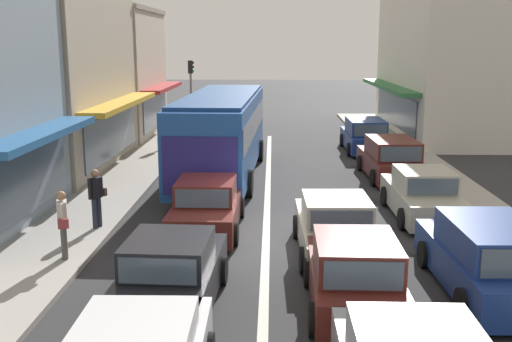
% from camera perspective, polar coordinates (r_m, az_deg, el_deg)
% --- Properties ---
extents(ground_plane, '(140.00, 140.00, 0.00)m').
position_cam_1_polar(ground_plane, '(15.96, 0.96, -6.59)').
color(ground_plane, '#2D2D30').
extents(lane_centre_line, '(0.20, 28.00, 0.01)m').
position_cam_1_polar(lane_centre_line, '(19.79, 1.09, -2.86)').
color(lane_centre_line, silver).
rests_on(lane_centre_line, ground).
extents(sidewalk_left, '(5.20, 44.00, 0.14)m').
position_cam_1_polar(sidewalk_left, '(22.80, -16.22, -1.16)').
color(sidewalk_left, '#A39E96').
rests_on(sidewalk_left, ground).
extents(kerb_right, '(2.80, 44.00, 0.12)m').
position_cam_1_polar(kerb_right, '(22.54, 17.10, -1.39)').
color(kerb_right, '#A39E96').
rests_on(kerb_right, ground).
extents(shopfront_mid_block, '(8.52, 9.48, 8.37)m').
position_cam_1_polar(shopfront_mid_block, '(26.40, -21.76, 9.24)').
color(shopfront_mid_block, '#B2A38E').
rests_on(shopfront_mid_block, ground).
extents(shopfront_far_end, '(8.67, 7.87, 6.96)m').
position_cam_1_polar(shopfront_far_end, '(34.70, -15.94, 8.96)').
color(shopfront_far_end, beige).
rests_on(shopfront_far_end, ground).
extents(building_right_far, '(9.77, 13.07, 9.87)m').
position_cam_1_polar(building_right_far, '(36.05, 20.30, 11.09)').
color(building_right_far, silver).
rests_on(building_right_far, ground).
extents(city_bus, '(3.05, 10.95, 3.23)m').
position_cam_1_polar(city_bus, '(22.94, -3.24, 3.99)').
color(city_bus, '#1E4C99').
rests_on(city_bus, ground).
extents(sedan_queue_far_back, '(1.97, 4.24, 1.47)m').
position_cam_1_polar(sedan_queue_far_back, '(14.83, 7.56, -5.48)').
color(sedan_queue_far_back, '#B7B29E').
rests_on(sedan_queue_far_back, ground).
extents(sedan_adjacent_lane_trail, '(1.94, 4.22, 1.47)m').
position_cam_1_polar(sedan_adjacent_lane_trail, '(16.64, -4.68, -3.45)').
color(sedan_adjacent_lane_trail, '#561E19').
rests_on(sedan_adjacent_lane_trail, ground).
extents(hatchback_queue_gap_filler, '(1.86, 3.72, 1.54)m').
position_cam_1_polar(hatchback_queue_gap_filler, '(11.83, 9.32, -9.94)').
color(hatchback_queue_gap_filler, '#561E19').
rests_on(hatchback_queue_gap_filler, ground).
extents(sedan_behind_bus_mid, '(2.04, 4.27, 1.47)m').
position_cam_1_polar(sedan_behind_bus_mid, '(11.95, -8.17, -9.91)').
color(sedan_behind_bus_mid, black).
rests_on(sedan_behind_bus_mid, ground).
extents(parked_wagon_kerb_front, '(2.02, 4.54, 1.58)m').
position_cam_1_polar(parked_wagon_kerb_front, '(13.37, 21.14, -7.82)').
color(parked_wagon_kerb_front, navy).
rests_on(parked_wagon_kerb_front, ground).
extents(parked_sedan_kerb_second, '(1.94, 4.22, 1.47)m').
position_cam_1_polar(parked_sedan_kerb_second, '(18.50, 15.60, -2.28)').
color(parked_sedan_kerb_second, '#B7B29E').
rests_on(parked_sedan_kerb_second, ground).
extents(parked_wagon_kerb_third, '(2.06, 4.56, 1.58)m').
position_cam_1_polar(parked_wagon_kerb_third, '(23.46, 12.68, 1.08)').
color(parked_wagon_kerb_third, '#561E19').
rests_on(parked_wagon_kerb_third, ground).
extents(parked_wagon_kerb_rear, '(1.97, 4.52, 1.58)m').
position_cam_1_polar(parked_wagon_kerb_rear, '(29.13, 10.29, 3.29)').
color(parked_wagon_kerb_rear, navy).
rests_on(parked_wagon_kerb_rear, ground).
extents(traffic_light_downstreet, '(0.33, 0.24, 4.20)m').
position_cam_1_polar(traffic_light_downstreet, '(32.60, -6.21, 8.07)').
color(traffic_light_downstreet, gray).
rests_on(traffic_light_downstreet, ground).
extents(pedestrian_with_handbag_near, '(0.40, 0.65, 1.63)m').
position_cam_1_polar(pedestrian_with_handbag_near, '(14.67, -17.93, -4.53)').
color(pedestrian_with_handbag_near, '#4C4742').
rests_on(pedestrian_with_handbag_near, sidewalk_left).
extents(pedestrian_browsing_midblock, '(0.40, 0.65, 1.63)m').
position_cam_1_polar(pedestrian_browsing_midblock, '(16.90, -14.98, -2.18)').
color(pedestrian_browsing_midblock, '#232838').
rests_on(pedestrian_browsing_midblock, sidewalk_left).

